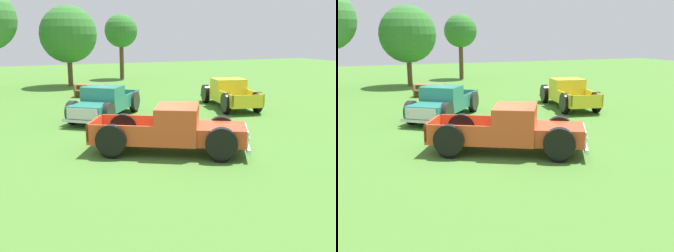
% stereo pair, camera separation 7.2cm
% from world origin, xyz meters
% --- Properties ---
extents(ground_plane, '(80.00, 80.00, 0.00)m').
position_xyz_m(ground_plane, '(0.00, 0.00, 0.00)').
color(ground_plane, '#477A2D').
extents(pickup_truck_foreground, '(5.42, 4.12, 1.59)m').
position_xyz_m(pickup_truck_foreground, '(0.38, -0.70, 0.76)').
color(pickup_truck_foreground, '#D14723').
rests_on(pickup_truck_foreground, ground_plane).
extents(pickup_truck_behind_left, '(2.66, 5.20, 1.52)m').
position_xyz_m(pickup_truck_behind_left, '(6.38, 6.30, 0.72)').
color(pickup_truck_behind_left, yellow).
rests_on(pickup_truck_behind_left, ground_plane).
extents(pickup_truck_behind_right, '(4.41, 5.05, 1.53)m').
position_xyz_m(pickup_truck_behind_right, '(-0.72, 5.53, 0.73)').
color(pickup_truck_behind_right, '#2D8475').
rests_on(pickup_truck_behind_right, ground_plane).
extents(picnic_table, '(2.30, 2.18, 0.78)m').
position_xyz_m(picnic_table, '(0.17, 12.62, 0.49)').
color(picnic_table, olive).
rests_on(picnic_table, ground_plane).
extents(oak_tree_west, '(4.17, 4.17, 5.92)m').
position_xyz_m(oak_tree_west, '(-0.16, 18.23, 3.83)').
color(oak_tree_west, brown).
rests_on(oak_tree_west, ground_plane).
extents(oak_tree_center, '(2.81, 2.81, 5.52)m').
position_xyz_m(oak_tree_center, '(4.82, 21.64, 4.07)').
color(oak_tree_center, brown).
rests_on(oak_tree_center, ground_plane).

